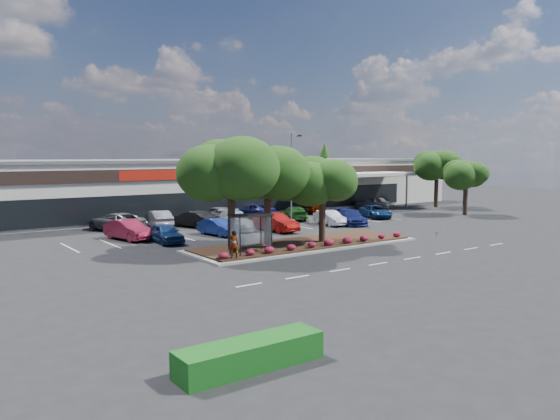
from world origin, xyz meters
TOP-DOWN VIEW (x-y plane):
  - ground at (0.00, 0.00)m, footprint 160.00×160.00m
  - retail_store at (0.06, 33.91)m, footprint 80.40×25.20m
  - landscape_island at (-2.00, 4.00)m, footprint 18.00×6.00m
  - lane_markings at (-0.14, 10.42)m, footprint 33.12×20.06m
  - shrub_row at (-2.00, 1.90)m, footprint 17.00×0.80m
  - bus_shelter at (-7.50, 2.95)m, footprint 2.75×1.55m
  - island_tree_west at (-8.00, 4.50)m, footprint 7.20×7.20m
  - island_tree_mid at (-4.50, 5.20)m, footprint 6.60×6.60m
  - island_tree_east at (-0.50, 3.70)m, footprint 5.80×5.80m
  - hedge_south_west at (-18.00, -13.50)m, footprint 5.00×1.30m
  - tree_east_near at (26.00, 10.00)m, footprint 5.60×5.60m
  - tree_east_far at (31.00, 18.00)m, footprint 6.40×6.40m
  - conifer_north_east at (34.00, 44.00)m, footprint 3.96×3.96m
  - person_waiting at (-9.44, 1.80)m, footprint 0.75×0.62m
  - light_pole at (5.54, 15.49)m, footprint 1.43×0.50m
  - survey_stake at (6.46, -1.44)m, footprint 0.07×0.14m
  - car_0 at (-11.61, 14.61)m, footprint 2.71×5.14m
  - car_1 at (-9.83, 11.48)m, footprint 1.91×4.44m
  - car_2 at (-4.55, 12.55)m, footprint 2.01×4.42m
  - car_3 at (-1.52, 14.80)m, footprint 4.00×6.26m
  - car_4 at (0.80, 11.68)m, footprint 2.02×5.03m
  - car_5 at (7.69, 12.25)m, footprint 2.30×4.51m
  - car_6 at (9.61, 11.36)m, footprint 3.76×5.43m
  - car_8 at (15.75, 14.00)m, footprint 3.90×5.38m
  - car_9 at (-10.53, 20.62)m, footprint 4.62×6.42m
  - car_10 at (-6.62, 20.32)m, footprint 2.44×5.12m
  - car_11 at (-3.94, 18.69)m, footprint 3.17×4.95m
  - car_12 at (-0.02, 20.56)m, footprint 2.77×5.22m
  - car_13 at (7.49, 17.72)m, footprint 3.62×5.31m
  - car_14 at (4.98, 22.27)m, footprint 4.10×6.01m
  - car_16 at (13.05, 21.33)m, footprint 2.73×4.50m
  - car_17 at (22.90, 21.51)m, footprint 3.63×5.04m

SIDE VIEW (x-z plane):
  - ground at x=0.00m, z-range 0.00..0.00m
  - lane_markings at x=-0.14m, z-range 0.00..0.01m
  - landscape_island at x=-2.00m, z-range -0.01..0.25m
  - hedge_south_west at x=-18.00m, z-range 0.00..0.90m
  - shrub_row at x=-2.00m, z-range 0.26..0.76m
  - survey_stake at x=6.46m, z-range 0.14..1.13m
  - car_8 at x=15.75m, z-range 0.00..1.36m
  - car_2 at x=-4.55m, z-range 0.00..1.41m
  - car_5 at x=7.69m, z-range 0.00..1.42m
  - car_13 at x=7.49m, z-range 0.00..1.43m
  - car_16 at x=13.05m, z-range 0.00..1.43m
  - car_6 at x=9.61m, z-range 0.00..1.46m
  - car_1 at x=-9.83m, z-range 0.00..1.49m
  - car_14 at x=4.98m, z-range 0.00..1.53m
  - car_11 at x=-3.94m, z-range 0.00..1.54m
  - car_17 at x=22.90m, z-range 0.00..1.59m
  - car_0 at x=-11.61m, z-range 0.00..1.61m
  - car_10 at x=-6.62m, z-range 0.00..1.62m
  - car_9 at x=-10.53m, z-range 0.00..1.62m
  - car_4 at x=0.80m, z-range 0.00..1.62m
  - car_3 at x=-1.52m, z-range 0.00..1.69m
  - car_12 at x=-0.02m, z-range 0.00..1.69m
  - person_waiting at x=-9.44m, z-range 0.26..2.03m
  - bus_shelter at x=-7.50m, z-range 1.01..3.60m
  - retail_store at x=0.06m, z-range 0.03..6.28m
  - tree_east_near at x=26.00m, z-range 0.00..6.51m
  - island_tree_east at x=-0.50m, z-range 0.26..6.76m
  - tree_east_far at x=31.00m, z-range 0.00..7.62m
  - island_tree_mid at x=-4.50m, z-range 0.26..7.58m
  - light_pole at x=5.54m, z-range -0.53..8.41m
  - island_tree_west at x=-8.00m, z-range 0.26..8.15m
  - conifer_north_east at x=34.00m, z-range 0.00..9.00m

